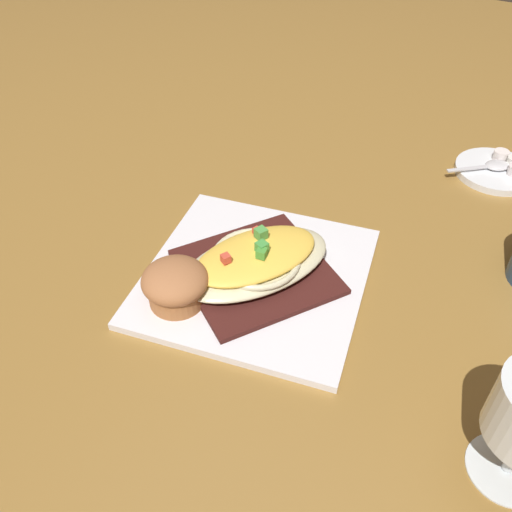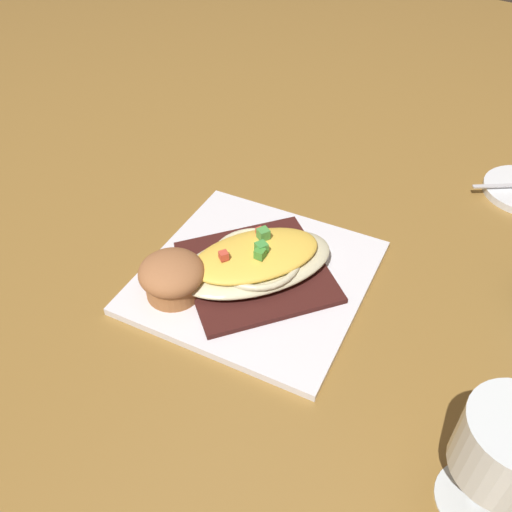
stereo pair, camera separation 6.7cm
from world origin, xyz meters
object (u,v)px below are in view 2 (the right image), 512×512
square_plate (256,276)px  gratin_dish (256,260)px  muffin (172,276)px  stemmed_glass (507,451)px

square_plate → gratin_dish: (0.00, -0.00, 0.03)m
square_plate → muffin: 0.11m
gratin_dish → muffin: (0.06, 0.09, 0.00)m
gratin_dish → muffin: 0.11m
stemmed_glass → gratin_dish: bearing=-18.6°
muffin → stemmed_glass: 0.39m
stemmed_glass → muffin: bearing=-3.5°
square_plate → stemmed_glass: 0.36m
muffin → stemmed_glass: stemmed_glass is taller
square_plate → gratin_dish: gratin_dish is taller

